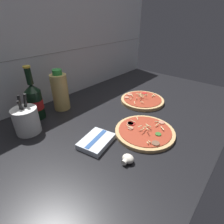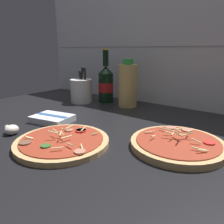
{
  "view_description": "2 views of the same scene",
  "coord_description": "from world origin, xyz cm",
  "px_view_note": "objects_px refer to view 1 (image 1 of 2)",
  "views": [
    {
      "loc": [
        -63.93,
        -46.07,
        49.73
      ],
      "look_at": [
        -5.97,
        3.59,
        6.27
      ],
      "focal_mm": 28.0,
      "sensor_mm": 36.0,
      "label": 1
    },
    {
      "loc": [
        39.94,
        -52.67,
        28.6
      ],
      "look_at": [
        -4.95,
        5.9,
        7.47
      ],
      "focal_mm": 35.0,
      "sensor_mm": 36.0,
      "label": 2
    }
  ],
  "objects_px": {
    "pizza_far": "(142,100)",
    "mushroom_left": "(128,159)",
    "utensil_crock": "(26,120)",
    "oil_bottle": "(60,91)",
    "pizza_near": "(145,132)",
    "dish_towel": "(96,141)",
    "beer_bottle": "(35,101)"
  },
  "relations": [
    {
      "from": "mushroom_left",
      "to": "utensil_crock",
      "type": "xyz_separation_m",
      "value": [
        -0.14,
        0.45,
        0.04
      ]
    },
    {
      "from": "oil_bottle",
      "to": "dish_towel",
      "type": "relative_size",
      "value": 1.39
    },
    {
      "from": "pizza_far",
      "to": "pizza_near",
      "type": "bearing_deg",
      "value": -145.98
    },
    {
      "from": "oil_bottle",
      "to": "utensil_crock",
      "type": "relative_size",
      "value": 1.25
    },
    {
      "from": "pizza_near",
      "to": "dish_towel",
      "type": "bearing_deg",
      "value": 149.32
    },
    {
      "from": "pizza_near",
      "to": "dish_towel",
      "type": "relative_size",
      "value": 1.66
    },
    {
      "from": "mushroom_left",
      "to": "beer_bottle",
      "type": "bearing_deg",
      "value": 94.92
    },
    {
      "from": "pizza_far",
      "to": "oil_bottle",
      "type": "distance_m",
      "value": 0.48
    },
    {
      "from": "pizza_near",
      "to": "dish_towel",
      "type": "distance_m",
      "value": 0.22
    },
    {
      "from": "pizza_near",
      "to": "mushroom_left",
      "type": "xyz_separation_m",
      "value": [
        -0.19,
        -0.05,
        0.01
      ]
    },
    {
      "from": "beer_bottle",
      "to": "utensil_crock",
      "type": "relative_size",
      "value": 1.5
    },
    {
      "from": "pizza_far",
      "to": "oil_bottle",
      "type": "xyz_separation_m",
      "value": [
        -0.36,
        0.3,
        0.09
      ]
    },
    {
      "from": "mushroom_left",
      "to": "dish_towel",
      "type": "relative_size",
      "value": 0.29
    },
    {
      "from": "pizza_near",
      "to": "pizza_far",
      "type": "distance_m",
      "value": 0.32
    },
    {
      "from": "pizza_far",
      "to": "utensil_crock",
      "type": "xyz_separation_m",
      "value": [
        -0.6,
        0.23,
        0.05
      ]
    },
    {
      "from": "oil_bottle",
      "to": "dish_towel",
      "type": "height_order",
      "value": "oil_bottle"
    },
    {
      "from": "beer_bottle",
      "to": "utensil_crock",
      "type": "bearing_deg",
      "value": -137.36
    },
    {
      "from": "dish_towel",
      "to": "oil_bottle",
      "type": "bearing_deg",
      "value": 75.51
    },
    {
      "from": "mushroom_left",
      "to": "utensil_crock",
      "type": "bearing_deg",
      "value": 107.0
    },
    {
      "from": "oil_bottle",
      "to": "mushroom_left",
      "type": "bearing_deg",
      "value": -100.26
    },
    {
      "from": "pizza_near",
      "to": "oil_bottle",
      "type": "xyz_separation_m",
      "value": [
        -0.1,
        0.48,
        0.09
      ]
    },
    {
      "from": "pizza_far",
      "to": "mushroom_left",
      "type": "bearing_deg",
      "value": -153.77
    },
    {
      "from": "beer_bottle",
      "to": "mushroom_left",
      "type": "relative_size",
      "value": 5.69
    },
    {
      "from": "utensil_crock",
      "to": "dish_towel",
      "type": "relative_size",
      "value": 1.12
    },
    {
      "from": "oil_bottle",
      "to": "utensil_crock",
      "type": "height_order",
      "value": "oil_bottle"
    },
    {
      "from": "utensil_crock",
      "to": "dish_towel",
      "type": "xyz_separation_m",
      "value": [
        0.14,
        -0.29,
        -0.05
      ]
    },
    {
      "from": "pizza_far",
      "to": "beer_bottle",
      "type": "distance_m",
      "value": 0.6
    },
    {
      "from": "pizza_far",
      "to": "oil_bottle",
      "type": "relative_size",
      "value": 1.16
    },
    {
      "from": "utensil_crock",
      "to": "pizza_near",
      "type": "bearing_deg",
      "value": -50.91
    },
    {
      "from": "mushroom_left",
      "to": "dish_towel",
      "type": "xyz_separation_m",
      "value": [
        0.0,
        0.16,
        -0.0
      ]
    },
    {
      "from": "oil_bottle",
      "to": "mushroom_left",
      "type": "distance_m",
      "value": 0.54
    },
    {
      "from": "oil_bottle",
      "to": "utensil_crock",
      "type": "xyz_separation_m",
      "value": [
        -0.23,
        -0.07,
        -0.04
      ]
    }
  ]
}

